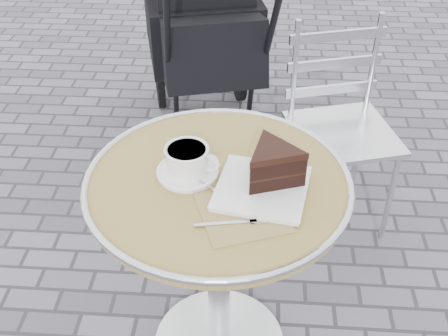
# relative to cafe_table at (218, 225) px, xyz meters

# --- Properties ---
(cafe_table) EXTENTS (0.72, 0.72, 0.74)m
(cafe_table) POSITION_rel_cafe_table_xyz_m (0.00, 0.00, 0.00)
(cafe_table) COLOR silver
(cafe_table) RESTS_ON ground
(cappuccino_set) EXTENTS (0.17, 0.17, 0.08)m
(cappuccino_set) POSITION_rel_cafe_table_xyz_m (-0.08, 0.02, 0.20)
(cappuccino_set) COLOR white
(cappuccino_set) RESTS_ON cafe_table
(cake_plate_set) EXTENTS (0.31, 0.35, 0.12)m
(cake_plate_set) POSITION_rel_cafe_table_xyz_m (0.14, -0.02, 0.22)
(cake_plate_set) COLOR #987A53
(cake_plate_set) RESTS_ON cafe_table
(bistro_chair) EXTENTS (0.47, 0.47, 0.85)m
(bistro_chair) POSITION_rel_cafe_table_xyz_m (0.41, 0.77, -0.04)
(bistro_chair) COLOR silver
(bistro_chair) RESTS_ON ground
(baby_stroller) EXTENTS (0.71, 1.14, 1.10)m
(baby_stroller) POSITION_rel_cafe_table_xyz_m (-0.17, 1.39, -0.07)
(baby_stroller) COLOR black
(baby_stroller) RESTS_ON ground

